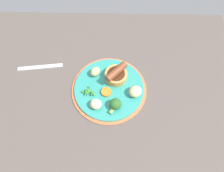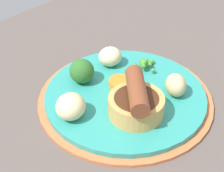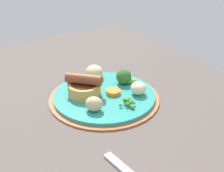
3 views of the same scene
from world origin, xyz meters
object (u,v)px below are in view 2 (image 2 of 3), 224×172
object	(u,v)px
pea_pile	(144,64)
potato_chunk_0	(176,85)
sausage_pudding	(136,102)
potato_chunk_2	(110,57)
dinner_plate	(125,98)
potato_chunk_1	(71,106)
carrot_slice_3	(120,83)
broccoli_floret_near	(82,71)

from	to	relation	value
pea_pile	potato_chunk_0	bearing A→B (deg)	-104.18
sausage_pudding	pea_pile	world-z (taller)	sausage_pudding
sausage_pudding	potato_chunk_2	xyz separation A→B (cm)	(6.98, 11.95, -0.57)
dinner_plate	potato_chunk_1	distance (cm)	10.30
potato_chunk_0	potato_chunk_2	size ratio (longest dim) A/B	0.99
sausage_pudding	dinner_plate	bearing A→B (deg)	-166.48
sausage_pudding	carrot_slice_3	world-z (taller)	sausage_pudding
carrot_slice_3	potato_chunk_1	bearing A→B (deg)	178.53
dinner_plate	sausage_pudding	distance (cm)	5.96
dinner_plate	carrot_slice_3	xyz separation A→B (cm)	(0.99, 2.14, 1.38)
sausage_pudding	carrot_slice_3	size ratio (longest dim) A/B	2.30
potato_chunk_2	carrot_slice_3	size ratio (longest dim) A/B	1.13
pea_pile	carrot_slice_3	size ratio (longest dim) A/B	1.36
sausage_pudding	potato_chunk_2	world-z (taller)	sausage_pudding
pea_pile	broccoli_floret_near	world-z (taller)	broccoli_floret_near
dinner_plate	potato_chunk_0	xyz separation A→B (cm)	(5.44, -5.90, 2.64)
sausage_pudding	broccoli_floret_near	distance (cm)	12.10
pea_pile	potato_chunk_1	world-z (taller)	potato_chunk_1
potato_chunk_2	potato_chunk_0	bearing A→B (deg)	-85.64
potato_chunk_1	potato_chunk_2	bearing A→B (deg)	20.17
dinner_plate	pea_pile	distance (cm)	8.10
pea_pile	broccoli_floret_near	bearing A→B (deg)	151.57
sausage_pudding	potato_chunk_0	world-z (taller)	sausage_pudding
dinner_plate	sausage_pudding	size ratio (longest dim) A/B	3.35
pea_pile	carrot_slice_3	bearing A→B (deg)	-178.09
dinner_plate	broccoli_floret_near	xyz separation A→B (cm)	(-2.38, 7.71, 2.84)
broccoli_floret_near	potato_chunk_2	distance (cm)	6.79
potato_chunk_1	carrot_slice_3	bearing A→B (deg)	-1.47
pea_pile	potato_chunk_2	distance (cm)	6.11
broccoli_floret_near	potato_chunk_1	world-z (taller)	broccoli_floret_near
pea_pile	broccoli_floret_near	xyz separation A→B (cm)	(-9.90, 5.36, 0.98)
dinner_plate	broccoli_floret_near	distance (cm)	8.56
dinner_plate	broccoli_floret_near	bearing A→B (deg)	107.13
sausage_pudding	pea_pile	distance (cm)	12.20
pea_pile	sausage_pudding	bearing A→B (deg)	-146.30
sausage_pudding	potato_chunk_0	size ratio (longest dim) A/B	2.05
pea_pile	potato_chunk_0	xyz separation A→B (cm)	(-2.09, -8.25, 0.78)
sausage_pudding	carrot_slice_3	bearing A→B (deg)	-164.68
dinner_plate	pea_pile	xyz separation A→B (cm)	(7.52, 2.36, 1.86)
broccoli_floret_near	potato_chunk_1	size ratio (longest dim) A/B	1.11
dinner_plate	potato_chunk_1	xyz separation A→B (cm)	(-9.63, 2.41, 2.74)
potato_chunk_1	dinner_plate	bearing A→B (deg)	-14.04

